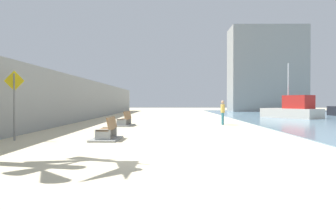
{
  "coord_description": "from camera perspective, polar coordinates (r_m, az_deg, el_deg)",
  "views": [
    {
      "loc": [
        0.17,
        -10.35,
        1.63
      ],
      "look_at": [
        -0.01,
        13.86,
        1.38
      ],
      "focal_mm": 36.56,
      "sensor_mm": 36.0,
      "label": 1
    }
  ],
  "objects": [
    {
      "name": "boat_far_right",
      "position": [
        35.11,
        20.1,
        -0.75
      ],
      "size": [
        4.96,
        6.15,
        5.34
      ],
      "color": "beige",
      "rests_on": "water_bay"
    },
    {
      "name": "ground_plane",
      "position": [
        28.39,
        0.09,
        -2.7
      ],
      "size": [
        120.0,
        120.0,
        0.0
      ],
      "primitive_type": "plane",
      "color": "beige"
    },
    {
      "name": "harbor_building",
      "position": [
        58.75,
        16.09,
        5.68
      ],
      "size": [
        12.0,
        6.0,
        13.72
      ],
      "primitive_type": "cube",
      "color": "gray",
      "rests_on": "ground"
    },
    {
      "name": "person_walking",
      "position": [
        24.14,
        9.11,
        -0.93
      ],
      "size": [
        0.26,
        0.51,
        1.7
      ],
      "color": "teal",
      "rests_on": "ground"
    },
    {
      "name": "bench_far",
      "position": [
        23.06,
        -7.26,
        -2.88
      ],
      "size": [
        1.34,
        2.22,
        0.98
      ],
      "color": "gray",
      "rests_on": "ground"
    },
    {
      "name": "seawall",
      "position": [
        29.37,
        -14.71,
        0.88
      ],
      "size": [
        0.8,
        64.0,
        3.58
      ],
      "primitive_type": "cube",
      "color": "gray",
      "rests_on": "ground"
    },
    {
      "name": "bench_near",
      "position": [
        14.81,
        -10.12,
        -4.83
      ],
      "size": [
        1.15,
        2.13,
        0.98
      ],
      "color": "gray",
      "rests_on": "ground"
    },
    {
      "name": "pedestrian_sign",
      "position": [
        15.54,
        -24.25,
        1.19
      ],
      "size": [
        0.85,
        0.08,
        2.91
      ],
      "color": "slate",
      "rests_on": "ground"
    }
  ]
}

